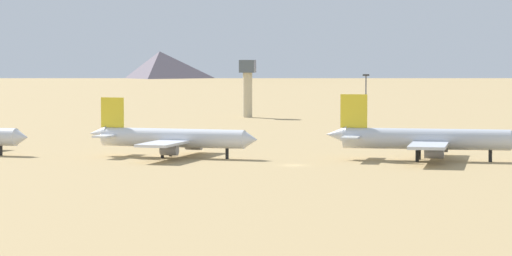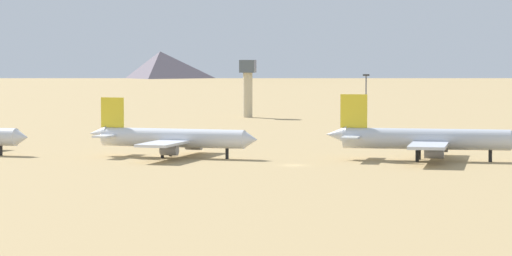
{
  "view_description": "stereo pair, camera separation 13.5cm",
  "coord_description": "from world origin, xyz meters",
  "px_view_note": "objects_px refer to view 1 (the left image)",
  "views": [
    {
      "loc": [
        30.49,
        -247.58,
        23.34
      ],
      "look_at": [
        -11.03,
        22.68,
        6.0
      ],
      "focal_mm": 87.51,
      "sensor_mm": 36.0,
      "label": 1
    },
    {
      "loc": [
        30.63,
        -247.56,
        23.34
      ],
      "look_at": [
        -11.03,
        22.68,
        6.0
      ],
      "focal_mm": 87.51,
      "sensor_mm": 36.0,
      "label": 2
    }
  ],
  "objects_px": {
    "parked_jet_yellow_4": "(424,139)",
    "control_tower": "(248,83)",
    "parked_jet_yellow_3": "(171,138)",
    "light_pole_west": "(366,100)"
  },
  "relations": [
    {
      "from": "parked_jet_yellow_4",
      "to": "light_pole_west",
      "type": "height_order",
      "value": "light_pole_west"
    },
    {
      "from": "control_tower",
      "to": "light_pole_west",
      "type": "bearing_deg",
      "value": -59.98
    },
    {
      "from": "control_tower",
      "to": "light_pole_west",
      "type": "xyz_separation_m",
      "value": [
        45.49,
        -78.72,
        -2.39
      ]
    },
    {
      "from": "parked_jet_yellow_4",
      "to": "control_tower",
      "type": "distance_m",
      "value": 170.43
    },
    {
      "from": "parked_jet_yellow_4",
      "to": "control_tower",
      "type": "relative_size",
      "value": 2.13
    },
    {
      "from": "control_tower",
      "to": "parked_jet_yellow_3",
      "type": "bearing_deg",
      "value": -86.82
    },
    {
      "from": "parked_jet_yellow_4",
      "to": "light_pole_west",
      "type": "relative_size",
      "value": 2.54
    },
    {
      "from": "parked_jet_yellow_3",
      "to": "light_pole_west",
      "type": "distance_m",
      "value": 88.04
    },
    {
      "from": "parked_jet_yellow_4",
      "to": "control_tower",
      "type": "height_order",
      "value": "control_tower"
    },
    {
      "from": "parked_jet_yellow_3",
      "to": "parked_jet_yellow_4",
      "type": "relative_size",
      "value": 0.93
    }
  ]
}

